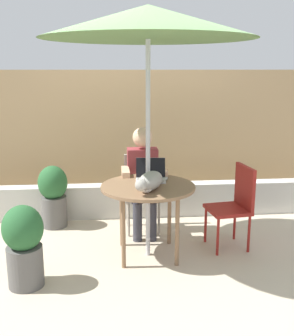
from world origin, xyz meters
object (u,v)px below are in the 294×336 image
chair_empty (236,201)px  patio_table (148,192)px  person_seated (143,176)px  potted_plant_near_fence (53,195)px  laptop (151,174)px  patio_umbrella (148,22)px  potted_plant_by_chair (24,244)px  cat (149,182)px  chair_occupied (142,186)px

chair_empty → patio_table: bearing=-172.2°
person_seated → potted_plant_near_fence: bearing=164.1°
chair_empty → laptop: bearing=174.8°
patio_umbrella → potted_plant_by_chair: bearing=-155.5°
patio_umbrella → potted_plant_near_fence: bearing=139.6°
laptop → cat: laptop is taller
patio_table → cat: bearing=-90.6°
potted_plant_by_chair → person_seated: bearing=44.6°
potted_plant_near_fence → potted_plant_by_chair: bearing=-93.0°
patio_table → person_seated: 0.59m
person_seated → potted_plant_near_fence: size_ratio=1.63×
patio_table → potted_plant_by_chair: bearing=-155.5°
chair_empty → chair_occupied: bearing=146.3°
chair_occupied → potted_plant_by_chair: chair_occupied is taller
chair_occupied → laptop: 0.61m
chair_occupied → patio_table: bearing=-90.0°
patio_umbrella → chair_empty: size_ratio=2.74×
chair_occupied → person_seated: 0.23m
laptop → potted_plant_by_chair: 1.42m
potted_plant_near_fence → chair_occupied: bearing=-7.7°
patio_table → patio_umbrella: patio_umbrella is taller
patio_umbrella → patio_table: bearing=0.0°
potted_plant_by_chair → chair_occupied: bearing=48.4°
patio_umbrella → potted_plant_near_fence: size_ratio=3.23×
patio_table → person_seated: bearing=90.0°
patio_umbrella → person_seated: 1.67m
patio_umbrella → laptop: size_ratio=7.46×
patio_umbrella → potted_plant_by_chair: 2.22m
patio_table → chair_occupied: 0.76m
patio_table → potted_plant_near_fence: (-1.04, 0.89, -0.27)m
patio_table → person_seated: size_ratio=0.76×
person_seated → chair_empty: bearing=-26.5°
potted_plant_by_chair → chair_empty: bearing=17.2°
chair_empty → cat: 1.02m
person_seated → cat: size_ratio=2.09×
patio_umbrella → potted_plant_by_chair: size_ratio=3.27×
person_seated → potted_plant_near_fence: 1.12m
chair_occupied → potted_plant_by_chair: size_ratio=1.19×
laptop → potted_plant_by_chair: bearing=-148.4°
potted_plant_near_fence → person_seated: bearing=-15.9°
patio_umbrella → chair_occupied: bearing=90.0°
cat → chair_occupied: bearing=89.9°
chair_occupied → chair_empty: 1.12m
cat → patio_table: bearing=89.4°
chair_occupied → cat: bearing=-90.1°
chair_occupied → laptop: laptop is taller
potted_plant_by_chair → patio_umbrella: bearing=24.5°
chair_occupied → laptop: (0.05, -0.54, 0.29)m
person_seated → cat: 0.77m
person_seated → patio_umbrella: bearing=-90.0°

